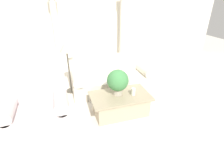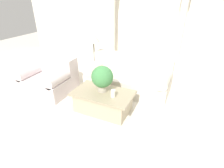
% 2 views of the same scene
% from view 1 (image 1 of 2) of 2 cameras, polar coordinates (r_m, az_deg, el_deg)
% --- Properties ---
extents(ground_plane, '(16.00, 16.00, 0.00)m').
position_cam_1_polar(ground_plane, '(4.28, 1.31, -5.67)').
color(ground_plane, silver).
extents(wall_back, '(10.00, 0.06, 3.20)m').
position_cam_1_polar(wall_back, '(6.29, -7.05, 20.49)').
color(wall_back, silver).
rests_on(wall_back, ground_plane).
extents(sofa_long, '(2.10, 0.99, 0.83)m').
position_cam_1_polar(sofa_long, '(4.76, -0.53, 2.58)').
color(sofa_long, beige).
rests_on(sofa_long, ground_plane).
extents(loveseat, '(1.21, 0.99, 0.83)m').
position_cam_1_polar(loveseat, '(3.81, -23.26, -6.50)').
color(loveseat, silver).
rests_on(loveseat, ground_plane).
extents(coffee_table, '(1.25, 0.73, 0.44)m').
position_cam_1_polar(coffee_table, '(3.79, 2.67, -6.45)').
color(coffee_table, tan).
rests_on(coffee_table, ground_plane).
extents(potted_plant, '(0.45, 0.45, 0.55)m').
position_cam_1_polar(potted_plant, '(3.57, 1.88, 0.99)').
color(potted_plant, '#B2A893').
rests_on(potted_plant, coffee_table).
extents(pillar_candle, '(0.09, 0.09, 0.16)m').
position_cam_1_polar(pillar_candle, '(3.67, 6.96, -2.50)').
color(pillar_candle, silver).
rests_on(pillar_candle, coffee_table).
extents(floor_lamp, '(0.34, 0.34, 1.36)m').
position_cam_1_polar(floor_lamp, '(4.40, -14.62, 10.64)').
color(floor_lamp, '#4C473D').
rests_on(floor_lamp, ground_plane).
extents(column_left, '(0.27, 0.27, 2.28)m').
position_cam_1_polar(column_left, '(5.92, -17.54, 14.80)').
color(column_left, silver).
rests_on(column_left, ground_plane).
extents(column_right, '(0.27, 0.27, 2.28)m').
position_cam_1_polar(column_right, '(6.31, 3.50, 16.69)').
color(column_right, silver).
rests_on(column_right, ground_plane).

